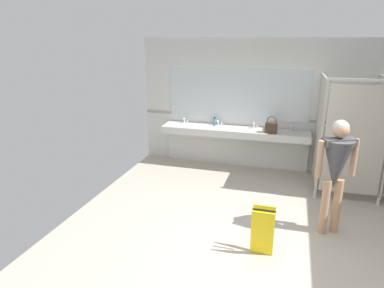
{
  "coord_description": "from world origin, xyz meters",
  "views": [
    {
      "loc": [
        0.17,
        -3.83,
        2.62
      ],
      "look_at": [
        -1.18,
        0.77,
        1.14
      ],
      "focal_mm": 31.93,
      "sensor_mm": 36.0,
      "label": 1
    }
  ],
  "objects_px": {
    "paper_cup": "(264,130)",
    "wet_floor_sign": "(263,231)",
    "handbag": "(271,127)",
    "person_standing": "(336,164)",
    "soap_dispenser": "(215,122)"
  },
  "relations": [
    {
      "from": "person_standing",
      "to": "paper_cup",
      "type": "distance_m",
      "value": 2.3
    },
    {
      "from": "paper_cup",
      "to": "wet_floor_sign",
      "type": "distance_m",
      "value": 2.86
    },
    {
      "from": "paper_cup",
      "to": "wet_floor_sign",
      "type": "xyz_separation_m",
      "value": [
        0.26,
        -2.79,
        -0.58
      ]
    },
    {
      "from": "person_standing",
      "to": "soap_dispenser",
      "type": "relative_size",
      "value": 9.19
    },
    {
      "from": "soap_dispenser",
      "to": "wet_floor_sign",
      "type": "distance_m",
      "value": 3.38
    },
    {
      "from": "handbag",
      "to": "wet_floor_sign",
      "type": "relative_size",
      "value": 0.53
    },
    {
      "from": "person_standing",
      "to": "paper_cup",
      "type": "relative_size",
      "value": 19.32
    },
    {
      "from": "paper_cup",
      "to": "soap_dispenser",
      "type": "bearing_deg",
      "value": 165.92
    },
    {
      "from": "person_standing",
      "to": "soap_dispenser",
      "type": "xyz_separation_m",
      "value": [
        -2.16,
        2.27,
        -0.09
      ]
    },
    {
      "from": "handbag",
      "to": "paper_cup",
      "type": "height_order",
      "value": "handbag"
    },
    {
      "from": "person_standing",
      "to": "wet_floor_sign",
      "type": "xyz_separation_m",
      "value": [
        -0.85,
        -0.78,
        -0.7
      ]
    },
    {
      "from": "paper_cup",
      "to": "wet_floor_sign",
      "type": "relative_size",
      "value": 0.13
    },
    {
      "from": "person_standing",
      "to": "handbag",
      "type": "relative_size",
      "value": 4.88
    },
    {
      "from": "person_standing",
      "to": "paper_cup",
      "type": "bearing_deg",
      "value": 119.0
    },
    {
      "from": "handbag",
      "to": "wet_floor_sign",
      "type": "xyz_separation_m",
      "value": [
        0.12,
        -2.75,
        -0.65
      ]
    }
  ]
}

